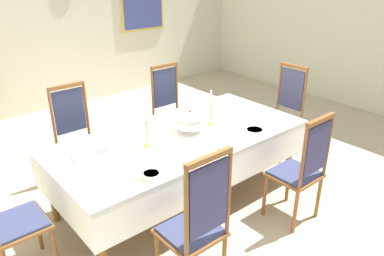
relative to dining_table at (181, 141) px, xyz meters
The scene contains 19 objects.
ground 0.70m from the dining_table, 90.00° to the left, with size 8.10×7.14×0.04m, color #B7AA8D.
back_wall 3.71m from the dining_table, 90.00° to the left, with size 8.10×0.08×3.06m, color beige.
dining_table is the anchor object (origin of this frame).
tablecloth 0.02m from the dining_table, 90.00° to the left, with size 2.58×1.22×0.37m.
chair_south_a 1.21m from the dining_table, 123.30° to the right, with size 0.44×0.42×1.21m.
chair_north_a 1.21m from the dining_table, 123.40° to the left, with size 0.44×0.42×1.15m.
chair_south_b 1.19m from the dining_table, 57.67° to the right, with size 0.44×0.42×1.12m.
chair_north_b 1.19m from the dining_table, 57.71° to the left, with size 0.44×0.42×1.15m.
chair_head_west 1.69m from the dining_table, behind, with size 0.42×0.44×1.14m.
chair_head_east 1.69m from the dining_table, ahead, with size 0.42×0.44×1.17m.
soup_tureen 0.22m from the dining_table, ahead, with size 0.30×0.30×0.24m.
candlestick_west 0.46m from the dining_table, behind, with size 0.07×0.07×0.36m.
candlestick_east 0.46m from the dining_table, ahead, with size 0.07×0.07×0.38m.
bowl_near_left 0.84m from the dining_table, 145.20° to the right, with size 0.16×0.16×0.04m.
bowl_near_right 0.50m from the dining_table, 72.77° to the right, with size 0.19×0.19×0.04m.
bowl_far_left 0.50m from the dining_table, 77.39° to the left, with size 0.18×0.18×0.03m.
bowl_far_right 0.75m from the dining_table, 36.55° to the right, with size 0.20×0.20×0.04m.
spoon_primary 0.92m from the dining_table, 150.53° to the right, with size 0.03×0.18×0.01m.
spoon_secondary 0.52m from the dining_table, 59.57° to the right, with size 0.07×0.17×0.01m.
Camera 1 is at (-2.12, -2.68, 2.34)m, focal length 35.17 mm.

